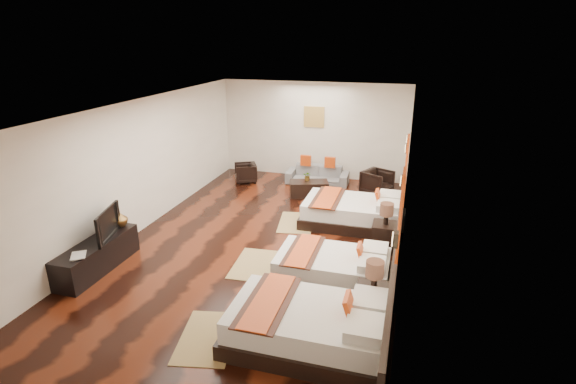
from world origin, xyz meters
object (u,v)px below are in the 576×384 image
(coffee_table, at_px, (309,189))
(bed_mid, at_px, (334,267))
(table_plant, at_px, (308,176))
(bed_near, at_px, (311,326))
(bed_far, at_px, (354,212))
(figurine, at_px, (120,218))
(nightstand_a, at_px, (373,300))
(tv, at_px, (103,224))
(tv_console, at_px, (97,256))
(armchair_right, at_px, (377,182))
(book, at_px, (71,257))
(sofa, at_px, (317,175))
(armchair_left, at_px, (246,173))
(nightstand_b, at_px, (385,234))

(coffee_table, bearing_deg, bed_mid, -70.78)
(table_plant, bearing_deg, coffee_table, -46.53)
(bed_near, height_order, table_plant, bed_near)
(bed_far, distance_m, figurine, 4.95)
(nightstand_a, xyz_separation_m, tv, (-4.90, 0.37, 0.48))
(bed_mid, bearing_deg, tv_console, -169.22)
(figurine, height_order, armchair_right, figurine)
(armchair_right, bearing_deg, figurine, 163.43)
(book, distance_m, sofa, 7.07)
(armchair_left, xyz_separation_m, table_plant, (1.98, -0.57, 0.25))
(bed_far, relative_size, armchair_left, 3.73)
(figurine, bearing_deg, tv_console, -90.00)
(tv, bearing_deg, nightstand_b, -82.62)
(bed_mid, relative_size, nightstand_a, 2.01)
(nightstand_b, distance_m, armchair_left, 5.30)
(nightstand_b, relative_size, book, 3.12)
(nightstand_a, relative_size, sofa, 0.56)
(tv, bearing_deg, bed_mid, -97.13)
(bed_mid, bearing_deg, sofa, 105.47)
(tv, height_order, armchair_left, tv)
(nightstand_a, relative_size, figurine, 3.14)
(table_plant, bearing_deg, sofa, 86.70)
(tv, relative_size, coffee_table, 0.96)
(bed_mid, xyz_separation_m, table_plant, (-1.47, 4.11, 0.27))
(armchair_right, bearing_deg, book, 170.33)
(nightstand_a, xyz_separation_m, coffee_table, (-2.16, 5.00, -0.15))
(coffee_table, bearing_deg, bed_far, -47.09)
(book, distance_m, armchair_left, 6.13)
(figurine, xyz_separation_m, table_plant, (2.73, 4.17, -0.18))
(tv_console, bearing_deg, sofa, 64.71)
(tv, xyz_separation_m, book, (-0.05, -0.81, -0.26))
(bed_far, height_order, book, bed_far)
(tv_console, height_order, figurine, figurine)
(nightstand_a, height_order, table_plant, nightstand_a)
(tv, bearing_deg, figurine, -9.72)
(nightstand_a, bearing_deg, bed_far, 102.12)
(bed_mid, height_order, bed_far, bed_far)
(armchair_right, bearing_deg, bed_mid, -157.06)
(bed_near, bearing_deg, tv_console, 167.43)
(nightstand_a, relative_size, armchair_left, 1.63)
(nightstand_b, bearing_deg, table_plant, 129.84)
(bed_mid, xyz_separation_m, book, (-4.20, -1.40, 0.30))
(bed_near, relative_size, figurine, 7.17)
(tv_console, relative_size, coffee_table, 1.80)
(table_plant, bearing_deg, tv, -119.70)
(book, xyz_separation_m, armchair_right, (4.50, 6.13, -0.24))
(nightstand_a, bearing_deg, bed_mid, 128.22)
(armchair_left, bearing_deg, bed_mid, 9.27)
(tv, bearing_deg, table_plant, -44.90)
(coffee_table, bearing_deg, table_plant, 133.47)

